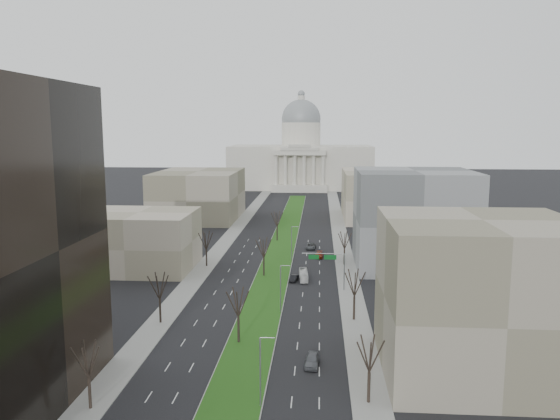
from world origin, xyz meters
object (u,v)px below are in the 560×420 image
at_px(car_grey_far, 311,246).
at_px(car_grey_near, 312,360).
at_px(car_red, 319,255).
at_px(box_van, 304,275).
at_px(car_black, 294,278).

bearing_deg(car_grey_far, car_grey_near, -86.18).
xyz_separation_m(car_red, box_van, (-3.53, -21.65, 0.37)).
distance_m(car_black, car_grey_far, 33.53).
height_order(car_black, car_grey_far, car_grey_far).
distance_m(car_black, car_red, 23.69).
height_order(car_black, box_van, box_van).
height_order(car_grey_far, box_van, box_van).
relative_size(car_black, car_red, 0.84).
relative_size(car_grey_near, car_grey_far, 0.90).
bearing_deg(car_grey_near, car_grey_far, 94.64).
relative_size(car_red, box_van, 0.63).
bearing_deg(car_grey_far, box_van, -89.32).
height_order(car_grey_near, car_red, car_grey_near).
relative_size(car_grey_near, car_red, 1.02).
relative_size(car_grey_far, box_van, 0.72).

